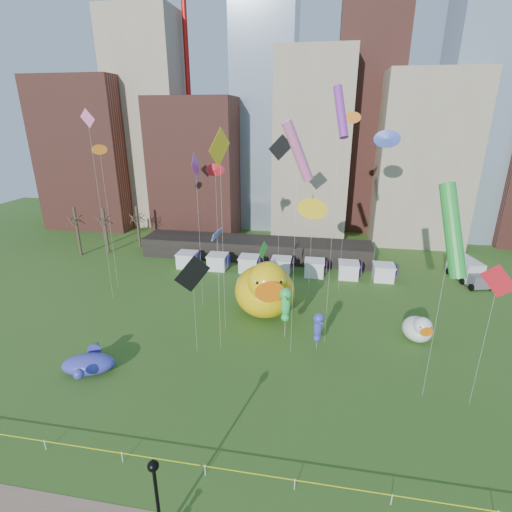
% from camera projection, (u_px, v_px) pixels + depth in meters
% --- Properties ---
extents(ground, '(160.00, 160.00, 0.00)m').
position_uv_depth(ground, '(205.00, 475.00, 25.92)').
color(ground, '#2D5A1C').
rests_on(ground, ground).
extents(skyline, '(101.00, 23.00, 68.00)m').
position_uv_depth(skyline, '(305.00, 122.00, 74.58)').
color(skyline, brown).
rests_on(skyline, ground).
extents(pavilion, '(38.00, 6.00, 3.20)m').
position_uv_depth(pavilion, '(256.00, 249.00, 64.83)').
color(pavilion, black).
rests_on(pavilion, ground).
extents(vendor_tents, '(33.24, 2.80, 2.40)m').
position_uv_depth(vendor_tents, '(281.00, 266.00, 58.64)').
color(vendor_tents, white).
rests_on(vendor_tents, ground).
extents(bare_trees, '(8.44, 6.44, 8.50)m').
position_uv_depth(bare_trees, '(107.00, 230.00, 66.93)').
color(bare_trees, '#382B21').
rests_on(bare_trees, ground).
extents(caution_tape, '(50.00, 0.06, 0.90)m').
position_uv_depth(caution_tape, '(205.00, 468.00, 25.68)').
color(caution_tape, white).
rests_on(caution_tape, ground).
extents(big_duck, '(9.12, 10.70, 7.60)m').
position_uv_depth(big_duck, '(265.00, 289.00, 45.46)').
color(big_duck, yellow).
rests_on(big_duck, ground).
extents(small_duck, '(3.57, 4.41, 3.21)m').
position_uv_depth(small_duck, '(418.00, 328.00, 40.87)').
color(small_duck, white).
rests_on(small_duck, ground).
extents(seahorse_green, '(1.37, 1.69, 5.93)m').
position_uv_depth(seahorse_green, '(286.00, 302.00, 40.44)').
color(seahorse_green, silver).
rests_on(seahorse_green, ground).
extents(seahorse_purple, '(1.35, 1.54, 4.25)m').
position_uv_depth(seahorse_purple, '(318.00, 325.00, 38.75)').
color(seahorse_purple, silver).
rests_on(seahorse_purple, ground).
extents(whale_inflatable, '(5.38, 6.22, 2.15)m').
position_uv_depth(whale_inflatable, '(89.00, 363.00, 36.04)').
color(whale_inflatable, '#4B3CA4').
rests_on(whale_inflatable, ground).
extents(lamppost, '(0.62, 0.62, 5.94)m').
position_uv_depth(lamppost, '(156.00, 492.00, 20.83)').
color(lamppost, black).
rests_on(lamppost, footpath).
extents(box_truck, '(4.32, 7.60, 3.05)m').
position_uv_depth(box_truck, '(467.00, 270.00, 55.90)').
color(box_truck, silver).
rests_on(box_truck, ground).
extents(kite_0, '(2.17, 1.48, 12.56)m').
position_uv_depth(kite_0, '(498.00, 283.00, 28.51)').
color(kite_0, silver).
rests_on(kite_0, ground).
extents(kite_1, '(2.08, 0.53, 23.53)m').
position_uv_depth(kite_1, '(89.00, 126.00, 43.72)').
color(kite_1, silver).
rests_on(kite_1, ground).
extents(kite_2, '(2.91, 2.32, 10.41)m').
position_uv_depth(kite_2, '(193.00, 274.00, 36.68)').
color(kite_2, silver).
rests_on(kite_2, ground).
extents(kite_3, '(2.50, 4.19, 18.28)m').
position_uv_depth(kite_3, '(453.00, 231.00, 28.17)').
color(kite_3, silver).
rests_on(kite_3, ground).
extents(kite_4, '(1.18, 3.51, 21.77)m').
position_uv_depth(kite_4, '(220.00, 150.00, 36.66)').
color(kite_4, silver).
rests_on(kite_4, ground).
extents(kite_5, '(2.18, 0.46, 21.08)m').
position_uv_depth(kite_5, '(387.00, 139.00, 47.69)').
color(kite_5, silver).
rests_on(kite_5, ground).
extents(kite_6, '(1.11, 0.82, 19.38)m').
position_uv_depth(kite_6, '(100.00, 151.00, 47.72)').
color(kite_6, silver).
rests_on(kite_6, ground).
extents(kite_7, '(1.80, 2.71, 25.30)m').
position_uv_depth(kite_7, '(341.00, 112.00, 33.16)').
color(kite_7, silver).
rests_on(kite_7, ground).
extents(kite_8, '(1.50, 0.57, 17.37)m').
position_uv_depth(kite_8, '(215.00, 171.00, 46.05)').
color(kite_8, silver).
rests_on(kite_8, ground).
extents(kite_9, '(3.09, 2.25, 22.51)m').
position_uv_depth(kite_9, '(298.00, 152.00, 32.43)').
color(kite_9, silver).
rests_on(kite_9, ground).
extents(kite_10, '(3.28, 0.91, 20.55)m').
position_uv_depth(kite_10, '(280.00, 150.00, 49.62)').
color(kite_10, silver).
rests_on(kite_10, ground).
extents(kite_11, '(0.75, 1.97, 9.29)m').
position_uv_depth(kite_11, '(263.00, 251.00, 44.11)').
color(kite_11, silver).
rests_on(kite_11, ground).
extents(kite_12, '(2.50, 1.10, 13.60)m').
position_uv_depth(kite_12, '(313.00, 209.00, 45.72)').
color(kite_12, silver).
rests_on(kite_12, ground).
extents(kite_13, '(0.47, 2.35, 12.72)m').
position_uv_depth(kite_13, '(217.00, 235.00, 35.86)').
color(kite_13, silver).
rests_on(kite_13, ground).
extents(kite_14, '(1.36, 0.27, 23.18)m').
position_uv_depth(kite_14, '(352.00, 119.00, 45.75)').
color(kite_14, silver).
rests_on(kite_14, ground).
extents(kite_15, '(0.22, 3.35, 19.13)m').
position_uv_depth(kite_15, '(196.00, 168.00, 43.09)').
color(kite_15, silver).
rests_on(kite_15, ground).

